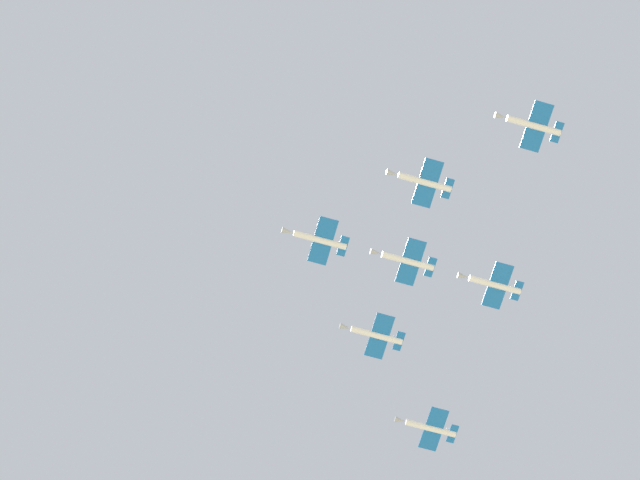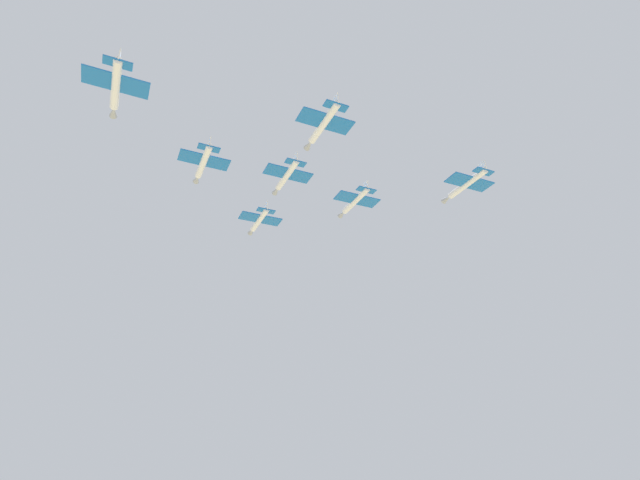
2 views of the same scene
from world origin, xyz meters
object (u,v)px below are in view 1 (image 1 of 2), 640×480
jet_starboard_inner (375,335)px  jet_port_outer (406,261)px  jet_port_trail (493,284)px  jet_center_rear (429,428)px  jet_port_inner (423,182)px  jet_starboard_outer (532,125)px  jet_lead (319,240)px

jet_starboard_inner → jet_port_outer: size_ratio=1.00×
jet_starboard_inner → jet_port_trail: (24.04, 1.76, 0.79)m
jet_center_rear → jet_port_trail: jet_port_trail is taller
jet_port_inner → jet_starboard_outer: (21.82, -0.38, -1.08)m
jet_port_inner → jet_center_rear: 48.83m
jet_port_trail → jet_starboard_inner: bearing=50.2°
jet_lead → jet_port_trail: 33.97m
jet_lead → jet_port_inner: 21.85m
jet_starboard_outer → jet_port_trail: bearing=-5.7°
jet_port_inner → jet_starboard_inner: bearing=-0.0°
jet_starboard_outer → jet_port_inner: bearing=45.0°
jet_lead → jet_starboard_outer: jet_lead is taller
jet_port_inner → jet_starboard_inner: size_ratio=1.00×
jet_port_inner → jet_lead: bearing=45.0°
jet_center_rear → jet_starboard_inner: bearing=135.0°
jet_port_inner → jet_starboard_inner: jet_port_inner is taller
jet_center_rear → jet_port_trail: 31.07m
jet_port_inner → jet_starboard_inner: 30.87m
jet_port_outer → jet_starboard_outer: size_ratio=1.00×
jet_starboard_inner → jet_port_trail: jet_port_trail is taller
jet_starboard_inner → jet_port_outer: 15.55m
jet_port_inner → jet_starboard_inner: (-21.44, 22.20, -0.79)m
jet_starboard_outer → jet_center_rear: bearing=-0.0°
jet_starboard_inner → jet_port_trail: 24.12m
jet_starboard_inner → jet_starboard_outer: bearing=-161.6°
jet_port_inner → jet_center_rear: size_ratio=1.00×
jet_starboard_inner → jet_port_trail: bearing=-129.8°
jet_port_outer → jet_lead: bearing=90.0°
jet_port_outer → jet_center_rear: (-11.45, 31.85, -2.04)m
jet_port_inner → jet_port_outer: 15.51m
jet_port_inner → jet_starboard_outer: size_ratio=1.00×
jet_starboard_inner → jet_center_rear: (0.38, 21.82, -0.91)m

